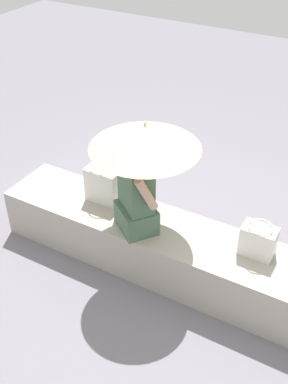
% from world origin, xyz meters
% --- Properties ---
extents(ground_plane, '(14.00, 14.00, 0.00)m').
position_xyz_m(ground_plane, '(0.00, 0.00, 0.00)').
color(ground_plane, slate).
extents(stone_bench, '(2.84, 0.61, 0.47)m').
position_xyz_m(stone_bench, '(0.00, 0.00, 0.23)').
color(stone_bench, '#A8A093').
rests_on(stone_bench, ground).
extents(person_seated, '(0.50, 0.44, 0.90)m').
position_xyz_m(person_seated, '(0.08, 0.11, 0.86)').
color(person_seated, '#47664C').
rests_on(person_seated, stone_bench).
extents(parasol, '(0.87, 0.87, 0.99)m').
position_xyz_m(parasol, '(0.03, 0.05, 1.33)').
color(parasol, '#B7B7BC').
rests_on(parasol, stone_bench).
extents(handbag_black, '(0.31, 0.23, 0.35)m').
position_xyz_m(handbag_black, '(0.54, -0.08, 0.64)').
color(handbag_black, silver).
rests_on(handbag_black, stone_bench).
extents(tote_bag_canvas, '(0.27, 0.20, 0.28)m').
position_xyz_m(tote_bag_canvas, '(-0.91, -0.08, 0.60)').
color(tote_bag_canvas, silver).
rests_on(tote_bag_canvas, stone_bench).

